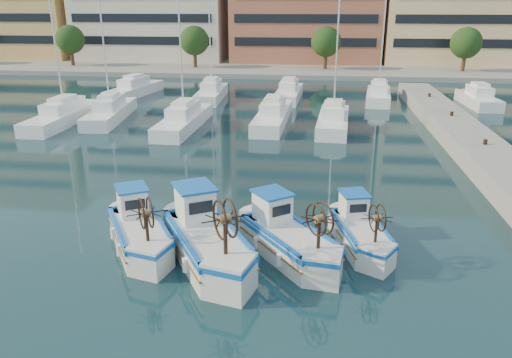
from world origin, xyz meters
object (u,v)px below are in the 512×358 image
fishing_boat_a (139,229)px  fishing_boat_b (206,238)px  fishing_boat_c (287,236)px  fishing_boat_d (360,230)px

fishing_boat_a → fishing_boat_b: (2.84, -0.71, 0.13)m
fishing_boat_a → fishing_boat_c: (5.83, -0.01, 0.02)m
fishing_boat_a → fishing_boat_b: size_ratio=0.85×
fishing_boat_a → fishing_boat_b: 2.93m
fishing_boat_b → fishing_boat_a: bearing=135.7°
fishing_boat_c → fishing_boat_d: size_ratio=1.14×
fishing_boat_a → fishing_boat_d: (8.64, 1.11, -0.09)m
fishing_boat_b → fishing_boat_d: 6.09m
fishing_boat_d → fishing_boat_b: bearing=-176.7°
fishing_boat_a → fishing_boat_b: fishing_boat_b is taller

